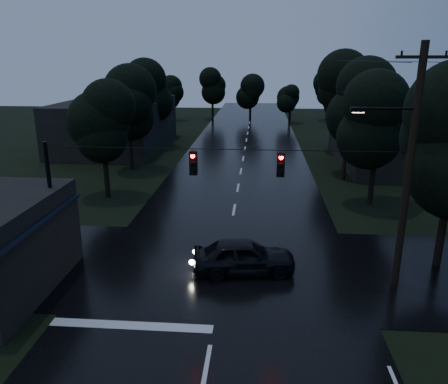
# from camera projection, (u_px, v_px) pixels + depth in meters

# --- Properties ---
(main_road) EXTENTS (12.00, 120.00, 0.02)m
(main_road) POSITION_uv_depth(u_px,v_px,m) (241.00, 172.00, 37.60)
(main_road) COLOR black
(main_road) RESTS_ON ground
(cross_street) EXTENTS (60.00, 9.00, 0.02)m
(cross_street) POSITION_uv_depth(u_px,v_px,m) (224.00, 267.00, 20.45)
(cross_street) COLOR black
(cross_street) RESTS_ON ground
(building_far_right) EXTENTS (10.00, 14.00, 4.40)m
(building_far_right) POSITION_uv_depth(u_px,v_px,m) (397.00, 140.00, 39.68)
(building_far_right) COLOR black
(building_far_right) RESTS_ON ground
(building_far_left) EXTENTS (10.00, 16.00, 5.00)m
(building_far_left) POSITION_uv_depth(u_px,v_px,m) (117.00, 124.00, 47.47)
(building_far_left) COLOR black
(building_far_left) RESTS_ON ground
(utility_pole_main) EXTENTS (3.50, 0.30, 10.00)m
(utility_pole_main) POSITION_uv_depth(u_px,v_px,m) (407.00, 166.00, 17.38)
(utility_pole_main) COLOR black
(utility_pole_main) RESTS_ON ground
(utility_pole_far) EXTENTS (2.00, 0.30, 7.50)m
(utility_pole_far) POSITION_uv_depth(u_px,v_px,m) (347.00, 132.00, 33.91)
(utility_pole_far) COLOR black
(utility_pole_far) RESTS_ON ground
(anchor_pole_left) EXTENTS (0.18, 0.18, 6.00)m
(anchor_pole_left) POSITION_uv_depth(u_px,v_px,m) (53.00, 209.00, 19.19)
(anchor_pole_left) COLOR black
(anchor_pole_left) RESTS_ON ground
(span_signals) EXTENTS (15.00, 0.37, 1.12)m
(span_signals) POSITION_uv_depth(u_px,v_px,m) (236.00, 163.00, 17.90)
(span_signals) COLOR black
(span_signals) RESTS_ON ground
(tree_left_a) EXTENTS (3.92, 3.92, 8.26)m
(tree_left_a) POSITION_uv_depth(u_px,v_px,m) (102.00, 122.00, 29.13)
(tree_left_a) COLOR black
(tree_left_a) RESTS_ON ground
(tree_left_b) EXTENTS (4.20, 4.20, 8.85)m
(tree_left_b) POSITION_uv_depth(u_px,v_px,m) (128.00, 105.00, 36.69)
(tree_left_b) COLOR black
(tree_left_b) RESTS_ON ground
(tree_left_c) EXTENTS (4.48, 4.48, 9.44)m
(tree_left_c) POSITION_uv_depth(u_px,v_px,m) (149.00, 91.00, 46.15)
(tree_left_c) COLOR black
(tree_left_c) RESTS_ON ground
(tree_right_a) EXTENTS (4.20, 4.20, 8.85)m
(tree_right_a) POSITION_uv_depth(u_px,v_px,m) (378.00, 120.00, 27.63)
(tree_right_a) COLOR black
(tree_right_a) RESTS_ON ground
(tree_right_b) EXTENTS (4.48, 4.48, 9.44)m
(tree_right_b) POSITION_uv_depth(u_px,v_px,m) (361.00, 102.00, 35.10)
(tree_right_b) COLOR black
(tree_right_b) RESTS_ON ground
(tree_right_c) EXTENTS (4.76, 4.76, 10.03)m
(tree_right_c) POSITION_uv_depth(u_px,v_px,m) (346.00, 89.00, 44.47)
(tree_right_c) COLOR black
(tree_right_c) RESTS_ON ground
(car) EXTENTS (4.83, 2.46, 1.58)m
(car) POSITION_uv_depth(u_px,v_px,m) (244.00, 256.00, 19.73)
(car) COLOR black
(car) RESTS_ON ground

